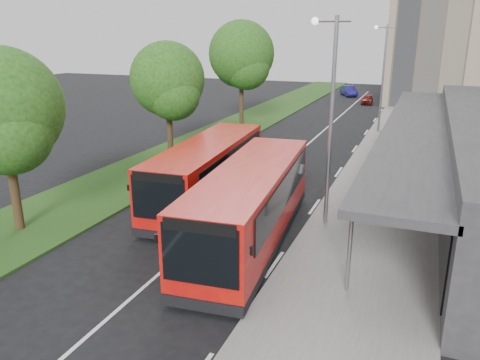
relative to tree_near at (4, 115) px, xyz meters
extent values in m
plane|color=black|center=(7.01, 2.95, -4.62)|extent=(120.00, 120.00, 0.00)
cube|color=slate|center=(13.01, 22.95, -4.54)|extent=(5.00, 80.00, 0.15)
cube|color=#1D4315|center=(0.01, 22.95, -4.57)|extent=(5.00, 80.00, 0.10)
cube|color=silver|center=(7.01, 17.95, -4.61)|extent=(0.12, 70.00, 0.01)
cube|color=silver|center=(10.31, 0.95, -4.61)|extent=(0.12, 2.00, 0.01)
cube|color=silver|center=(10.31, 6.95, -4.61)|extent=(0.12, 2.00, 0.01)
cube|color=silver|center=(10.31, 12.95, -4.61)|extent=(0.12, 2.00, 0.01)
cube|color=silver|center=(10.31, 18.95, -4.61)|extent=(0.12, 2.00, 0.01)
cube|color=silver|center=(10.31, 24.95, -4.61)|extent=(0.12, 2.00, 0.01)
cube|color=silver|center=(10.31, 30.95, -4.61)|extent=(0.12, 2.00, 0.01)
cube|color=silver|center=(10.31, 36.95, -4.61)|extent=(0.12, 2.00, 0.01)
cube|color=silver|center=(10.31, 42.95, -4.61)|extent=(0.12, 2.00, 0.01)
cube|color=silver|center=(10.31, 48.95, -4.61)|extent=(0.12, 2.00, 0.01)
cube|color=black|center=(15.49, 10.95, -3.02)|extent=(0.06, 24.00, 2.20)
cube|color=#2B2A2D|center=(14.21, 10.95, -1.32)|extent=(2.80, 26.00, 0.25)
cylinder|color=gray|center=(12.91, -0.05, -2.97)|extent=(0.12, 0.12, 3.30)
cylinder|color=gray|center=(12.91, 21.95, -2.97)|extent=(0.12, 0.12, 3.30)
cylinder|color=#362315|center=(0.01, -0.05, -2.87)|extent=(0.36, 0.36, 3.50)
sphere|color=#194412|center=(0.01, -0.05, 0.31)|extent=(4.45, 4.45, 4.45)
sphere|color=#194412|center=(0.61, -0.45, -0.48)|extent=(3.18, 3.18, 3.18)
sphere|color=#194412|center=(-0.49, 0.45, -0.25)|extent=(3.50, 3.50, 3.50)
cylinder|color=#362315|center=(0.01, 11.95, -2.87)|extent=(0.36, 0.36, 3.50)
sphere|color=#194412|center=(0.01, 11.95, 0.31)|extent=(4.45, 4.45, 4.45)
sphere|color=#194412|center=(0.61, 11.55, -0.49)|extent=(3.18, 3.18, 3.18)
sphere|color=#194412|center=(-0.49, 12.45, -0.25)|extent=(3.50, 3.50, 3.50)
cylinder|color=#362315|center=(0.01, 23.95, -2.51)|extent=(0.36, 0.36, 4.21)
sphere|color=#194412|center=(0.01, 23.95, 1.32)|extent=(5.36, 5.36, 5.36)
sphere|color=#194412|center=(0.61, 23.55, 0.36)|extent=(3.83, 3.83, 3.83)
sphere|color=#194412|center=(-0.49, 24.45, 0.65)|extent=(4.21, 4.21, 4.21)
cylinder|color=gray|center=(11.21, 4.95, -0.47)|extent=(0.16, 0.16, 8.00)
cylinder|color=gray|center=(11.01, 4.95, 3.33)|extent=(1.40, 0.10, 0.10)
sphere|color=silver|center=(10.41, 4.95, 3.33)|extent=(0.28, 0.28, 0.28)
cylinder|color=gray|center=(11.21, 24.95, -0.47)|extent=(0.16, 0.16, 8.00)
cylinder|color=gray|center=(11.01, 24.95, 3.33)|extent=(1.40, 0.10, 0.10)
sphere|color=silver|center=(10.41, 24.95, 3.33)|extent=(0.28, 0.28, 0.28)
cube|color=red|center=(8.94, 2.31, -3.00)|extent=(3.34, 10.36, 2.57)
cube|color=black|center=(8.94, 2.31, -4.25)|extent=(3.36, 10.38, 0.29)
cube|color=black|center=(9.40, -2.78, -2.73)|extent=(2.18, 0.25, 1.70)
cube|color=black|center=(8.48, 7.40, -2.58)|extent=(2.13, 0.24, 1.26)
cube|color=black|center=(7.69, 2.49, -2.53)|extent=(0.84, 8.70, 1.16)
cube|color=black|center=(10.14, 2.71, -2.53)|extent=(0.84, 8.70, 1.16)
cube|color=black|center=(9.40, -2.79, -4.23)|extent=(2.42, 0.30, 0.34)
cube|color=black|center=(9.40, -2.79, -1.90)|extent=(2.03, 0.22, 0.34)
cube|color=black|center=(8.03, -2.69, -2.49)|extent=(0.09, 0.09, 0.24)
cube|color=black|center=(10.73, -2.45, -2.49)|extent=(0.09, 0.09, 0.24)
cylinder|color=black|center=(8.22, -1.07, -4.18)|extent=(0.37, 0.90, 0.87)
cylinder|color=black|center=(10.25, -0.88, -4.18)|extent=(0.37, 0.90, 0.87)
cylinder|color=black|center=(7.63, 5.50, -4.18)|extent=(0.37, 0.90, 0.87)
cylinder|color=black|center=(9.66, 5.69, -4.18)|extent=(0.37, 0.90, 0.87)
cube|color=red|center=(5.54, 5.77, -3.05)|extent=(3.08, 9.99, 2.48)
cube|color=black|center=(5.54, 5.77, -4.26)|extent=(3.11, 10.01, 0.28)
cube|color=black|center=(5.92, 0.85, -2.79)|extent=(2.11, 0.21, 1.64)
cube|color=black|center=(5.17, 10.70, -2.65)|extent=(2.06, 0.21, 1.22)
cube|color=black|center=(4.34, 5.96, -2.61)|extent=(0.69, 8.41, 1.12)
cube|color=black|center=(6.71, 6.14, -2.61)|extent=(0.69, 8.41, 1.12)
cube|color=black|center=(5.92, 0.84, -4.25)|extent=(2.34, 0.26, 0.33)
cube|color=black|center=(5.92, 0.84, -2.00)|extent=(1.96, 0.19, 0.33)
cube|color=black|center=(4.60, 0.96, -2.56)|extent=(0.09, 0.09, 0.23)
cube|color=black|center=(7.21, 1.16, -2.56)|extent=(0.09, 0.09, 0.23)
cylinder|color=black|center=(4.81, 2.52, -4.20)|extent=(0.34, 0.86, 0.84)
cylinder|color=black|center=(6.77, 2.67, -4.20)|extent=(0.34, 0.86, 0.84)
cylinder|color=black|center=(4.32, 8.87, -4.20)|extent=(0.34, 0.86, 0.84)
cylinder|color=black|center=(6.28, 9.02, -4.20)|extent=(0.34, 0.86, 0.84)
cylinder|color=#351D15|center=(12.40, 13.07, -4.03)|extent=(0.61, 0.61, 0.88)
cylinder|color=yellow|center=(11.91, 19.72, -3.92)|extent=(0.19, 0.19, 1.10)
imported|color=#61130D|center=(8.31, 41.10, -4.11)|extent=(1.43, 3.10, 1.03)
imported|color=navy|center=(5.26, 47.35, -3.99)|extent=(2.82, 4.03, 1.26)
camera|label=1|loc=(14.54, -12.79, 2.90)|focal=35.00mm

